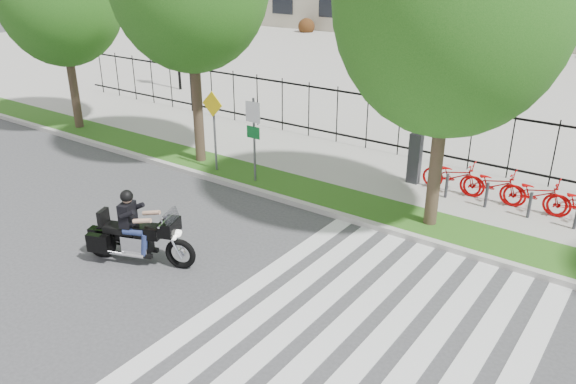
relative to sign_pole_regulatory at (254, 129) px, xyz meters
The scene contains 11 objects.
ground 5.05m from the sign_pole_regulatory, 74.97° to the right, with size 120.00×120.00×0.00m, color #3D3D3F.
curb 2.12m from the sign_pole_regulatory, 21.28° to the right, with size 60.00×0.20×0.15m, color #B2AEA7.
grass_verge 2.10m from the sign_pole_regulatory, 16.80° to the left, with size 60.00×1.50×0.15m, color #275715.
sidewalk 3.54m from the sign_pole_regulatory, 66.82° to the left, with size 60.00×3.50×0.15m, color #ABA9A0.
plaza 20.53m from the sign_pole_regulatory, 86.56° to the left, with size 80.00×34.00×0.10m, color #ABA9A0.
crosswalk_stripes 7.79m from the sign_pole_regulatory, 37.10° to the right, with size 5.70×8.00×0.01m, color silver, non-canonical shape.
iron_fence 4.82m from the sign_pole_regulatory, 75.10° to the left, with size 30.00×0.06×2.00m, color black, non-canonical shape.
lamp_post_left 13.16m from the sign_pole_regulatory, 145.43° to the left, with size 1.06×0.70×4.25m.
sign_pole_regulatory is the anchor object (origin of this frame).
sign_pole_warning 1.55m from the sign_pole_regulatory, behind, with size 0.78×0.09×2.49m.
motorcycle_rider 5.20m from the sign_pole_regulatory, 81.58° to the right, with size 2.59×1.35×2.09m.
Camera 1 is at (8.66, -7.45, 6.44)m, focal length 35.00 mm.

